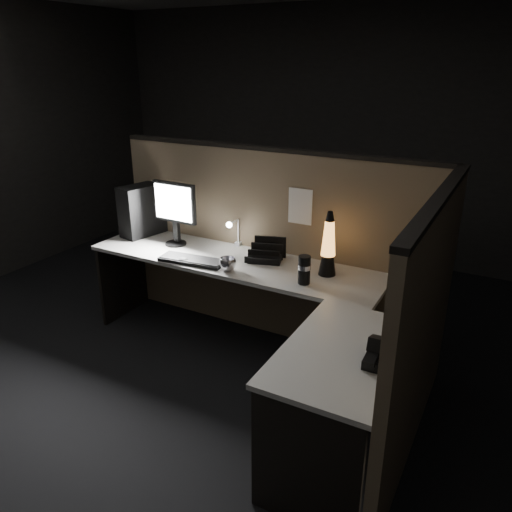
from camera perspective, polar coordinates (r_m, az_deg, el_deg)
The scene contains 17 objects.
floor at distance 3.59m, azimuth -5.44°, elevation -14.91°, with size 6.00×6.00×0.00m, color black.
room_shell at distance 2.94m, azimuth -6.56°, elevation 11.43°, with size 6.00×6.00×6.00m.
partition_back at distance 3.94m, azimuth 1.66°, elevation 1.07°, with size 2.66×0.06×1.50m, color brown.
partition_right at distance 2.85m, azimuth 18.38°, elevation -8.63°, with size 0.06×1.66×1.50m, color brown.
desk at distance 3.39m, azimuth -0.86°, elevation -5.66°, with size 2.60×1.60×0.73m.
pc_tower at distance 4.34m, azimuth -12.72°, elevation 5.18°, with size 0.18×0.41×0.43m, color black.
monitor at distance 4.02m, azimuth -9.29°, elevation 5.50°, with size 0.40×0.17×0.51m.
keyboard at distance 3.72m, azimuth -7.30°, elevation -0.49°, with size 0.50×0.17×0.02m, color black.
mouse at distance 3.71m, azimuth -8.29°, elevation -0.51°, with size 0.10×0.07×0.04m, color black.
clip_lamp at distance 3.93m, azimuth -2.55°, elevation 2.80°, with size 0.05×0.18×0.24m.
organizer at distance 3.73m, azimuth 1.20°, elevation 0.21°, with size 0.29×0.27×0.18m.
lava_lamp at distance 3.45m, azimuth 8.26°, elevation 0.81°, with size 0.12×0.12×0.46m.
travel_mug at distance 3.33m, azimuth 5.53°, elevation -1.58°, with size 0.09×0.09×0.20m, color black.
steel_mug at distance 3.54m, azimuth -3.27°, elevation -0.95°, with size 0.12×0.12×0.09m, color #B7B6BD.
figurine at distance 3.55m, azimuth 7.78°, elevation -1.15°, with size 0.05×0.05×0.05m, color gold.
pinned_paper at distance 3.69m, azimuth 5.07°, elevation 5.67°, with size 0.19×0.00×0.27m, color white.
desk_phone at distance 2.57m, azimuth 14.98°, elevation -10.89°, with size 0.23×0.24×0.13m.
Camera 1 is at (1.66, -2.37, 2.13)m, focal length 35.00 mm.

